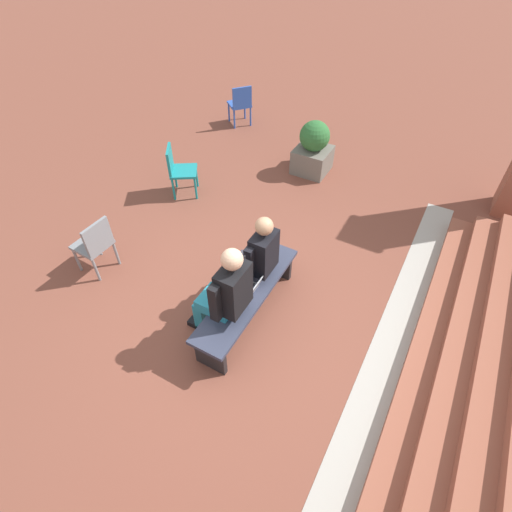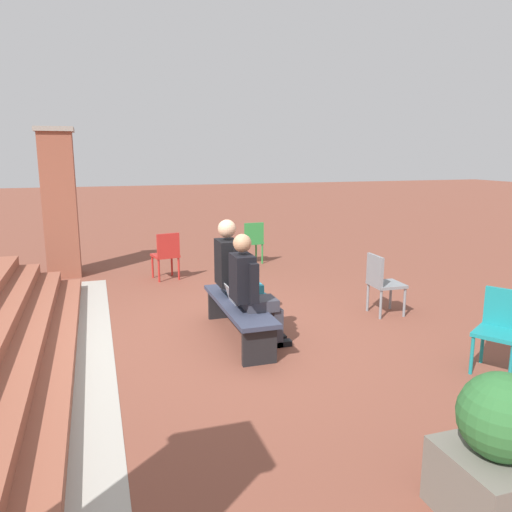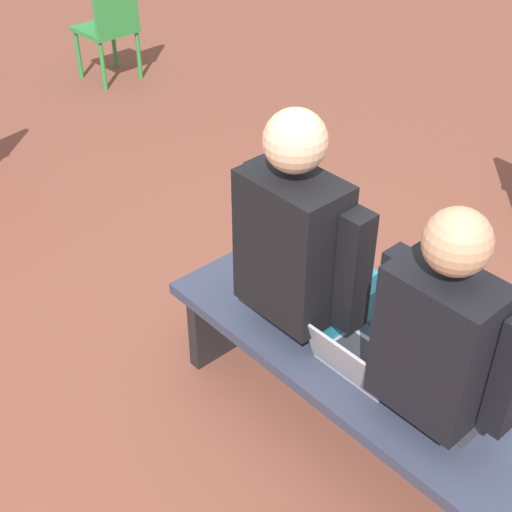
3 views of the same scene
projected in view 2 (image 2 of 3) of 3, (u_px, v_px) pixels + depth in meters
The scene contains 12 objects.
ground_plane at pixel (224, 337), 6.04m from camera, with size 60.00×60.00×0.00m, color brown.
concrete_strip at pixel (95, 354), 5.51m from camera, with size 6.84×0.40×0.01m, color #A8A399.
brick_pillar_right_of_steps at pixel (60, 203), 8.84m from camera, with size 0.64×0.64×2.63m.
bench at pixel (238, 310), 5.94m from camera, with size 1.80×0.44×0.45m.
person_student at pixel (251, 287), 5.60m from camera, with size 0.53×0.67×1.32m.
person_adult at pixel (236, 272), 6.20m from camera, with size 0.58×0.73×1.40m.
laptop at pixel (237, 298), 5.92m from camera, with size 0.32×0.29×0.21m.
plastic_chair_mid_courtyard at pixel (501, 326), 5.02m from camera, with size 0.58×0.58×0.84m.
plastic_chair_near_bench_right at pixel (382, 281), 6.81m from camera, with size 0.44×0.44×0.84m.
plastic_chair_near_bench_left at pixel (252, 240), 10.02m from camera, with size 0.44×0.44×0.84m.
plastic_chair_foreground at pixel (166, 253), 8.71m from camera, with size 0.49×0.49×0.84m.
planter at pixel (498, 454), 2.95m from camera, with size 0.60×0.60×0.94m.
Camera 2 is at (-5.56, 1.39, 2.18)m, focal length 35.00 mm.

